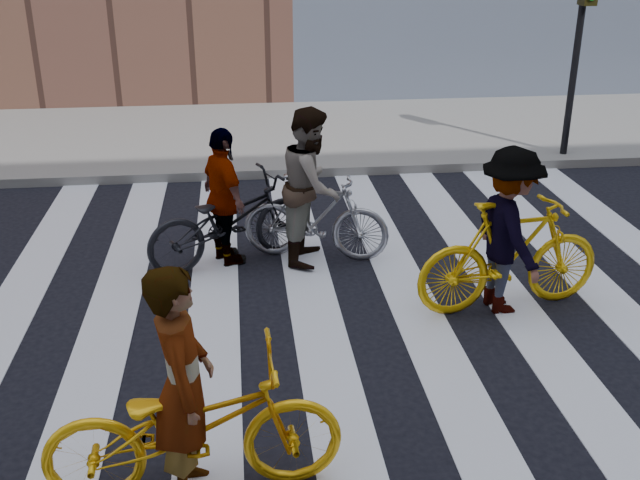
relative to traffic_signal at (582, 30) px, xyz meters
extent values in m
plane|color=black|center=(-4.40, -5.32, -2.28)|extent=(100.00, 100.00, 0.00)
cube|color=slate|center=(-4.40, 2.18, -2.20)|extent=(100.00, 5.00, 0.15)
cube|color=white|center=(-7.15, -5.32, -2.27)|extent=(0.55, 10.00, 0.01)
cube|color=white|center=(-6.05, -5.32, -2.27)|extent=(0.55, 10.00, 0.01)
cube|color=white|center=(-4.95, -5.32, -2.27)|extent=(0.55, 10.00, 0.01)
cube|color=white|center=(-3.85, -5.32, -2.27)|extent=(0.55, 10.00, 0.01)
cube|color=white|center=(-2.75, -5.32, -2.27)|extent=(0.55, 10.00, 0.01)
cube|color=white|center=(-1.65, -5.32, -2.27)|extent=(0.55, 10.00, 0.01)
cylinder|color=black|center=(0.00, 0.08, -0.68)|extent=(0.12, 0.12, 3.20)
imported|color=#FCB30E|center=(-6.12, -7.61, -1.71)|extent=(2.19, 0.85, 1.13)
imported|color=#95969E|center=(-4.79, -3.54, -1.73)|extent=(1.90, 0.98, 1.10)
imported|color=yellow|center=(-2.86, -5.09, -1.65)|extent=(2.15, 0.85, 1.26)
imported|color=black|center=(-5.85, -3.54, -1.72)|extent=(2.24, 1.54, 1.12)
imported|color=slate|center=(-6.17, -7.61, -1.36)|extent=(0.47, 0.69, 1.85)
imported|color=slate|center=(-4.84, -3.54, -1.31)|extent=(0.95, 1.10, 1.93)
imported|color=slate|center=(-2.91, -5.09, -1.37)|extent=(0.82, 1.25, 1.82)
imported|color=slate|center=(-5.90, -3.54, -1.42)|extent=(0.79, 1.09, 1.71)
camera|label=1|loc=(-5.71, -12.11, 1.63)|focal=42.00mm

